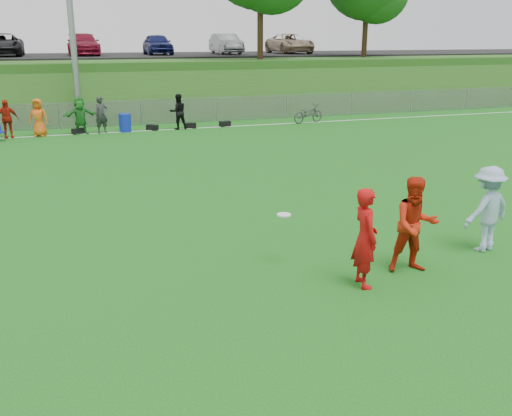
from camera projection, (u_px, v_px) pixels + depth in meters
name	position (u px, v px, depth m)	size (l,w,h in m)	color
ground	(290.00, 270.00, 11.09)	(120.00, 120.00, 0.00)	#175812
sideline_far	(148.00, 131.00, 27.38)	(60.00, 0.10, 0.01)	white
fence	(141.00, 112.00, 29.00)	(58.00, 0.06, 1.30)	gray
berm	(118.00, 80.00, 38.71)	(120.00, 18.00, 3.00)	#2D5417
parking_lot	(113.00, 56.00, 40.07)	(120.00, 12.00, 0.10)	black
car_row	(96.00, 44.00, 38.58)	(32.04, 5.18, 1.44)	white
spectator_row	(85.00, 116.00, 26.25)	(8.65, 0.79, 1.69)	#A31A0B
gear_bags	(163.00, 127.00, 27.67)	(7.69, 0.58, 0.26)	black
player_red_left	(365.00, 238.00, 10.15)	(0.67, 0.44, 1.83)	#B70C0C
player_red_center	(415.00, 225.00, 10.79)	(0.91, 0.71, 1.86)	red
player_blue	(487.00, 209.00, 11.87)	(1.17, 0.67, 1.81)	#92ACCA
frisbee	(284.00, 215.00, 11.07)	(0.28, 0.28, 0.03)	white
recycling_bin	(125.00, 123.00, 27.00)	(0.56, 0.56, 0.85)	#1024B1
bicycle	(308.00, 114.00, 29.74)	(0.64, 1.83, 0.96)	#2D2C2F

